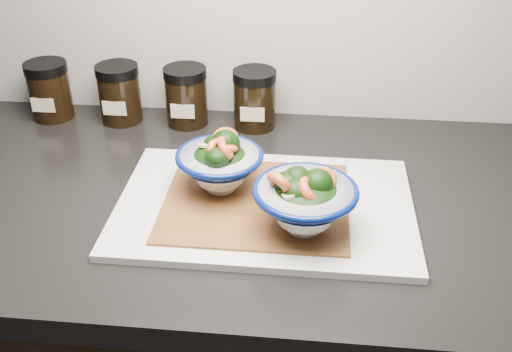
# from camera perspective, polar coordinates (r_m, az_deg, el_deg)

# --- Properties ---
(countertop) EXTENTS (3.50, 0.60, 0.04)m
(countertop) POSITION_cam_1_polar(r_m,az_deg,el_deg) (0.99, -7.34, -2.30)
(countertop) COLOR black
(countertop) RESTS_ON cabinet
(cutting_board) EXTENTS (0.45, 0.30, 0.01)m
(cutting_board) POSITION_cam_1_polar(r_m,az_deg,el_deg) (0.92, 0.85, -2.89)
(cutting_board) COLOR silver
(cutting_board) RESTS_ON countertop
(bamboo_mat) EXTENTS (0.28, 0.24, 0.00)m
(bamboo_mat) POSITION_cam_1_polar(r_m,az_deg,el_deg) (0.91, 0.00, -2.45)
(bamboo_mat) COLOR brown
(bamboo_mat) RESTS_ON cutting_board
(bowl_left) EXTENTS (0.14, 0.14, 0.11)m
(bowl_left) POSITION_cam_1_polar(r_m,az_deg,el_deg) (0.92, -3.43, 1.22)
(bowl_left) COLOR white
(bowl_left) RESTS_ON bamboo_mat
(bowl_right) EXTENTS (0.15, 0.15, 0.11)m
(bowl_right) POSITION_cam_1_polar(r_m,az_deg,el_deg) (0.83, 4.65, -2.29)
(bowl_right) COLOR white
(bowl_right) RESTS_ON bamboo_mat
(spice_jar_a) EXTENTS (0.08, 0.08, 0.11)m
(spice_jar_a) POSITION_cam_1_polar(r_m,az_deg,el_deg) (1.24, -19.07, 7.73)
(spice_jar_a) COLOR black
(spice_jar_a) RESTS_ON countertop
(spice_jar_b) EXTENTS (0.08, 0.08, 0.11)m
(spice_jar_b) POSITION_cam_1_polar(r_m,az_deg,el_deg) (1.19, -12.87, 7.69)
(spice_jar_b) COLOR black
(spice_jar_b) RESTS_ON countertop
(spice_jar_c) EXTENTS (0.08, 0.08, 0.11)m
(spice_jar_c) POSITION_cam_1_polar(r_m,az_deg,el_deg) (1.16, -6.66, 7.57)
(spice_jar_c) COLOR black
(spice_jar_c) RESTS_ON countertop
(spice_jar_d) EXTENTS (0.08, 0.08, 0.11)m
(spice_jar_d) POSITION_cam_1_polar(r_m,az_deg,el_deg) (1.14, -0.14, 7.35)
(spice_jar_d) COLOR black
(spice_jar_d) RESTS_ON countertop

